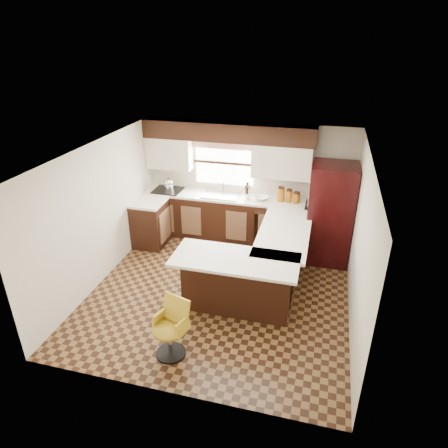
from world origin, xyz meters
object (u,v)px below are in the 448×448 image
(peninsula_long, at_px, (280,256))
(refrigerator, at_px, (330,214))
(peninsula_return, at_px, (238,283))
(bar_chair, at_px, (169,330))

(peninsula_long, bearing_deg, refrigerator, 50.14)
(peninsula_long, relative_size, refrigerator, 1.04)
(peninsula_return, bearing_deg, peninsula_long, 61.70)
(refrigerator, relative_size, bar_chair, 2.25)
(peninsula_long, xyz_separation_m, refrigerator, (0.78, 0.93, 0.49))
(peninsula_return, height_order, refrigerator, refrigerator)
(peninsula_return, xyz_separation_m, bar_chair, (-0.64, -1.24, -0.03))
(peninsula_long, relative_size, bar_chair, 2.33)
(peninsula_long, height_order, peninsula_return, same)
(peninsula_return, bearing_deg, bar_chair, -117.39)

